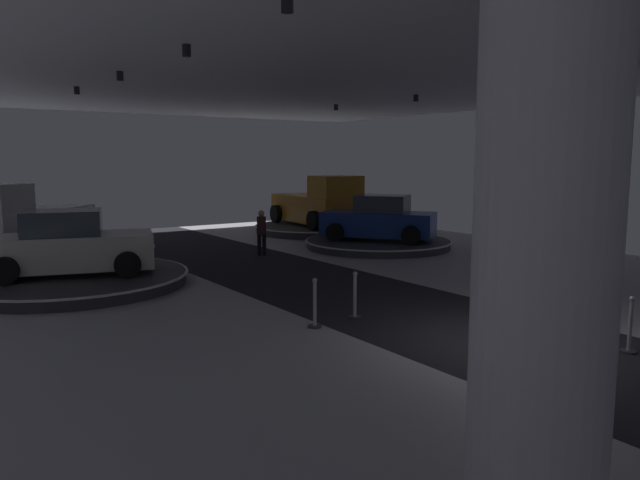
% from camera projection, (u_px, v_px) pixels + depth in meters
% --- Properties ---
extents(ground, '(24.00, 44.00, 0.06)m').
position_uv_depth(ground, '(518.00, 345.00, 11.02)').
color(ground, '#B2B2B7').
extents(ceiling_with_spotlights, '(24.00, 44.00, 0.39)m').
position_uv_depth(ceiling_with_spotlights, '(532.00, 29.00, 10.28)').
color(ceiling_with_spotlights, silver).
extents(column_left, '(1.19, 1.19, 5.50)m').
position_uv_depth(column_left, '(546.00, 232.00, 4.98)').
color(column_left, silver).
rests_on(column_left, ground).
extents(brand_sign_pylon, '(1.31, 0.74, 3.81)m').
position_uv_depth(brand_sign_pylon, '(586.00, 220.00, 13.73)').
color(brand_sign_pylon, slate).
rests_on(brand_sign_pylon, ground).
extents(display_platform_far_right, '(5.58, 5.58, 0.30)m').
position_uv_depth(display_platform_far_right, '(378.00, 243.00, 23.09)').
color(display_platform_far_right, '#333338').
rests_on(display_platform_far_right, ground).
extents(display_car_far_right, '(3.95, 4.45, 1.71)m').
position_uv_depth(display_car_far_right, '(379.00, 220.00, 22.96)').
color(display_car_far_right, navy).
rests_on(display_car_far_right, display_platform_far_right).
extents(display_platform_far_left, '(6.07, 6.07, 0.32)m').
position_uv_depth(display_platform_far_left, '(72.00, 279.00, 16.05)').
color(display_platform_far_left, '#333338').
rests_on(display_platform_far_left, ground).
extents(display_car_far_left, '(4.54, 3.14, 1.71)m').
position_uv_depth(display_car_far_left, '(69.00, 246.00, 15.92)').
color(display_car_far_left, silver).
rests_on(display_car_far_left, display_platform_far_left).
extents(display_platform_deep_right, '(5.68, 5.68, 0.35)m').
position_uv_depth(display_platform_deep_right, '(316.00, 228.00, 27.89)').
color(display_platform_deep_right, '#333338').
rests_on(display_platform_deep_right, ground).
extents(pickup_truck_deep_right, '(3.03, 5.47, 2.30)m').
position_uv_depth(pickup_truck_deep_right, '(320.00, 205.00, 27.47)').
color(pickup_truck_deep_right, '#B77519').
rests_on(pickup_truck_deep_right, display_platform_deep_right).
extents(display_platform_deep_left, '(5.68, 5.68, 0.26)m').
position_uv_depth(display_platform_deep_left, '(30.00, 250.00, 21.43)').
color(display_platform_deep_left, silver).
rests_on(display_platform_deep_left, ground).
extents(pickup_truck_deep_left, '(5.21, 5.26, 2.30)m').
position_uv_depth(pickup_truck_deep_left, '(22.00, 222.00, 20.98)').
color(pickup_truck_deep_left, silver).
rests_on(pickup_truck_deep_left, display_platform_deep_left).
extents(visitor_walking_near, '(0.32, 0.32, 1.59)m').
position_uv_depth(visitor_walking_near, '(262.00, 230.00, 21.10)').
color(visitor_walking_near, black).
rests_on(visitor_walking_near, ground).
extents(visitor_walking_far, '(0.32, 0.32, 1.59)m').
position_uv_depth(visitor_walking_far, '(524.00, 293.00, 11.12)').
color(visitor_walking_far, black).
rests_on(visitor_walking_far, ground).
extents(stanchion_a, '(0.28, 0.28, 1.01)m').
position_uv_depth(stanchion_a, '(630.00, 332.00, 10.48)').
color(stanchion_a, '#333338').
rests_on(stanchion_a, ground).
extents(stanchion_b, '(0.28, 0.28, 1.01)m').
position_uv_depth(stanchion_b, '(355.00, 301.00, 12.77)').
color(stanchion_b, '#333338').
rests_on(stanchion_b, ground).
extents(stanchion_c, '(0.28, 0.28, 1.01)m').
position_uv_depth(stanchion_c, '(315.00, 309.00, 12.08)').
color(stanchion_c, '#333338').
rests_on(stanchion_c, ground).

